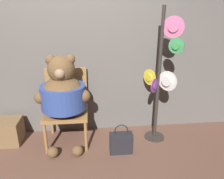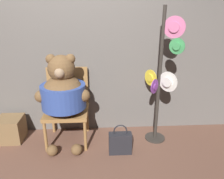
{
  "view_description": "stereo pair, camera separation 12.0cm",
  "coord_description": "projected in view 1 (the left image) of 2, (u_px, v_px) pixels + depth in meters",
  "views": [
    {
      "loc": [
        0.21,
        -2.27,
        1.74
      ],
      "look_at": [
        0.48,
        0.35,
        0.77
      ],
      "focal_mm": 35.0,
      "sensor_mm": 36.0,
      "label": 1
    },
    {
      "loc": [
        0.33,
        -2.28,
        1.74
      ],
      "look_at": [
        0.48,
        0.35,
        0.77
      ],
      "focal_mm": 35.0,
      "sensor_mm": 36.0,
      "label": 2
    }
  ],
  "objects": [
    {
      "name": "wall_back",
      "position": [
        74.0,
        51.0,
        3.0
      ],
      "size": [
        8.0,
        0.1,
        2.39
      ],
      "color": "#66605B",
      "rests_on": "ground_plane"
    },
    {
      "name": "wooden_crate",
      "position": [
        9.0,
        131.0,
        2.99
      ],
      "size": [
        0.34,
        0.34,
        0.34
      ],
      "color": "brown",
      "rests_on": "ground_plane"
    },
    {
      "name": "ground_plane",
      "position": [
        76.0,
        159.0,
        2.7
      ],
      "size": [
        14.0,
        14.0,
        0.0
      ],
      "primitive_type": "plane",
      "color": "brown"
    },
    {
      "name": "handbag_on_ground",
      "position": [
        121.0,
        142.0,
        2.77
      ],
      "size": [
        0.29,
        0.12,
        0.41
      ],
      "color": "#232328",
      "rests_on": "ground_plane"
    },
    {
      "name": "hat_display_rack",
      "position": [
        161.0,
        79.0,
        2.83
      ],
      "size": [
        0.38,
        0.44,
        1.79
      ],
      "color": "#332D28",
      "rests_on": "ground_plane"
    },
    {
      "name": "teddy_bear",
      "position": [
        63.0,
        94.0,
        2.72
      ],
      "size": [
        0.68,
        0.6,
        1.24
      ],
      "color": "brown",
      "rests_on": "ground_plane"
    },
    {
      "name": "chair",
      "position": [
        67.0,
        104.0,
        2.96
      ],
      "size": [
        0.56,
        0.54,
        0.99
      ],
      "color": "#9E703D",
      "rests_on": "ground_plane"
    }
  ]
}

